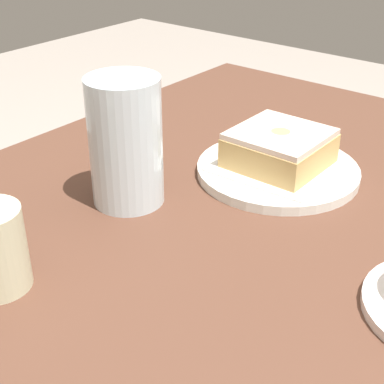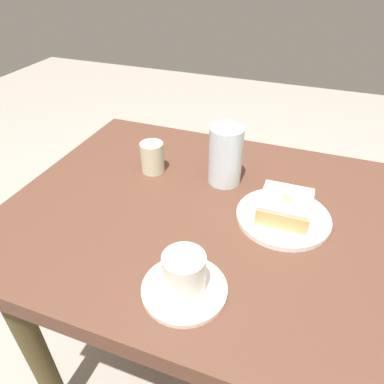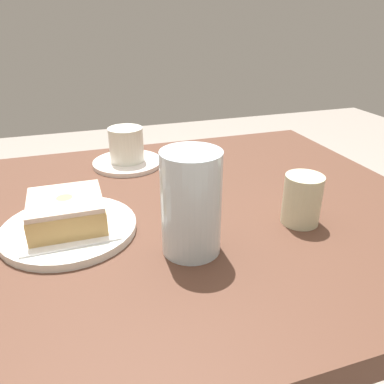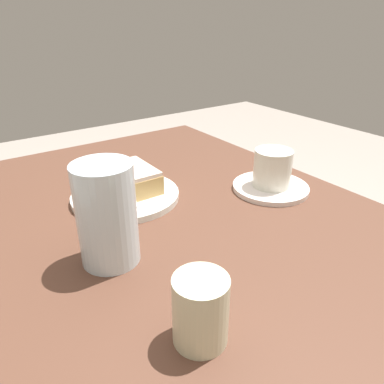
% 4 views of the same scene
% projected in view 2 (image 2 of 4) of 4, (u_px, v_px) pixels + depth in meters
% --- Properties ---
extents(ground_plane, '(6.00, 6.00, 0.00)m').
position_uv_depth(ground_plane, '(211.00, 378.00, 1.16)').
color(ground_plane, gray).
extents(table, '(0.92, 0.68, 0.71)m').
position_uv_depth(table, '(219.00, 249.00, 0.82)').
color(table, '#533325').
rests_on(table, ground_plane).
extents(plate_glazed_square, '(0.19, 0.19, 0.01)m').
position_uv_depth(plate_glazed_square, '(283.00, 217.00, 0.73)').
color(plate_glazed_square, white).
rests_on(plate_glazed_square, table).
extents(napkin_glazed_square, '(0.13, 0.13, 0.00)m').
position_uv_depth(napkin_glazed_square, '(284.00, 214.00, 0.72)').
color(napkin_glazed_square, white).
rests_on(napkin_glazed_square, plate_glazed_square).
extents(donut_glazed_square, '(0.10, 0.10, 0.04)m').
position_uv_depth(donut_glazed_square, '(285.00, 206.00, 0.71)').
color(donut_glazed_square, tan).
rests_on(donut_glazed_square, napkin_glazed_square).
extents(water_glass, '(0.08, 0.08, 0.14)m').
position_uv_depth(water_glass, '(226.00, 155.00, 0.81)').
color(water_glass, silver).
rests_on(water_glass, table).
extents(coffee_cup, '(0.14, 0.14, 0.08)m').
position_uv_depth(coffee_cup, '(182.00, 277.00, 0.57)').
color(coffee_cup, white).
rests_on(coffee_cup, table).
extents(sugar_jar, '(0.06, 0.06, 0.08)m').
position_uv_depth(sugar_jar, '(152.00, 157.00, 0.86)').
color(sugar_jar, beige).
rests_on(sugar_jar, table).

